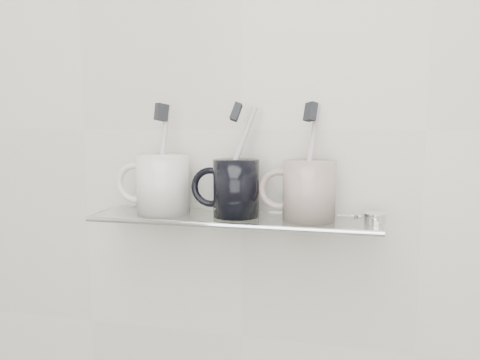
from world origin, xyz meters
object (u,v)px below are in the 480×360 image
(shelf_glass, at_px, (233,219))
(mug_right, at_px, (309,190))
(mug_center, at_px, (236,188))
(mug_left, at_px, (163,184))

(shelf_glass, bearing_deg, mug_right, 2.20)
(shelf_glass, xyz_separation_m, mug_right, (0.13, 0.00, 0.05))
(shelf_glass, bearing_deg, mug_center, 50.48)
(mug_left, distance_m, mug_center, 0.14)
(shelf_glass, relative_size, mug_left, 4.70)
(mug_left, bearing_deg, shelf_glass, 15.47)
(mug_center, bearing_deg, shelf_glass, -115.05)
(shelf_glass, bearing_deg, mug_left, 177.83)
(mug_center, bearing_deg, mug_right, 14.46)
(mug_center, bearing_deg, mug_left, -165.54)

